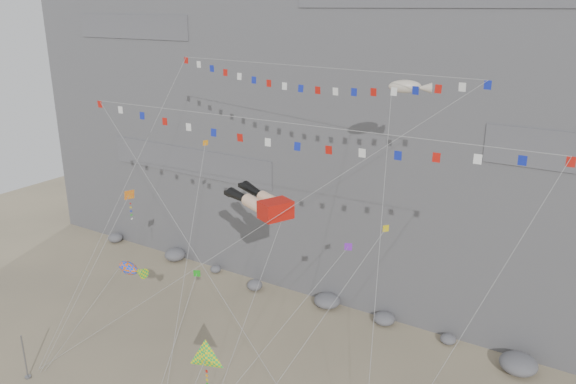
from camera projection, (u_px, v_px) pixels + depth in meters
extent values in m
cube|color=slate|center=(399.00, 37.00, 59.45)|extent=(80.00, 28.00, 50.00)
cylinder|color=gray|center=(25.00, 357.00, 44.08)|extent=(0.12, 0.12, 3.87)
cube|color=red|center=(276.00, 210.00, 42.43)|extent=(2.52, 2.83, 1.38)
cylinder|color=#FFC89F|center=(254.00, 204.00, 43.66)|extent=(2.54, 1.90, 1.02)
sphere|color=black|center=(247.00, 200.00, 44.59)|extent=(0.93, 0.93, 0.93)
cone|color=black|center=(239.00, 196.00, 45.71)|extent=(2.89, 1.94, 0.95)
cube|color=black|center=(228.00, 194.00, 47.28)|extent=(0.99, 0.74, 0.34)
cylinder|color=#FFC89F|center=(269.00, 201.00, 44.38)|extent=(2.54, 1.90, 1.02)
sphere|color=black|center=(262.00, 197.00, 45.31)|extent=(0.93, 0.93, 0.93)
cone|color=black|center=(253.00, 191.00, 46.36)|extent=(2.90, 1.95, 1.02)
cube|color=black|center=(243.00, 186.00, 47.86)|extent=(0.99, 0.74, 0.34)
cylinder|color=gray|center=(234.00, 337.00, 38.16)|extent=(0.03, 0.03, 19.83)
cylinder|color=gray|center=(167.00, 226.00, 43.43)|extent=(0.03, 0.03, 32.56)
cube|color=gray|center=(39.00, 369.00, 45.63)|extent=(0.16, 0.16, 0.10)
cylinder|color=gray|center=(317.00, 306.00, 34.71)|extent=(0.03, 0.03, 23.90)
cylinder|color=gray|center=(86.00, 282.00, 45.99)|extent=(0.03, 0.03, 15.94)
cube|color=gray|center=(40.00, 373.00, 45.23)|extent=(0.16, 0.16, 0.10)
cylinder|color=gray|center=(86.00, 320.00, 44.70)|extent=(0.03, 0.03, 11.28)
cube|color=gray|center=(45.00, 371.00, 45.43)|extent=(0.16, 0.16, 0.10)
cylinder|color=gray|center=(384.00, 279.00, 36.16)|extent=(0.03, 0.03, 26.71)
cylinder|color=gray|center=(184.00, 282.00, 41.11)|extent=(0.03, 0.03, 22.06)
cylinder|color=gray|center=(265.00, 348.00, 38.26)|extent=(0.03, 0.03, 18.11)
cylinder|color=gray|center=(171.00, 355.00, 39.44)|extent=(0.03, 0.03, 11.98)
cylinder|color=gray|center=(296.00, 357.00, 35.51)|extent=(0.03, 0.03, 20.42)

